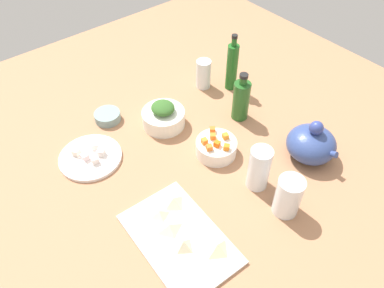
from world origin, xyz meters
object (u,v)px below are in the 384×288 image
Objects in this scene: bottle_1 at (241,100)px; drinking_glass_1 at (204,74)px; cutting_board at (179,239)px; bowl_carrots at (216,148)px; drinking_glass_0 at (288,196)px; drinking_glass_2 at (259,168)px; bowl_greens at (164,118)px; bowl_small_side at (108,116)px; teapot at (311,144)px; plate_tofu at (91,157)px; bottle_0 at (232,66)px.

bottle_1 is 22.51cm from drinking_glass_1.
bottle_1 is at bearing 118.49° from cutting_board.
drinking_glass_0 reaches higher than bowl_carrots.
drinking_glass_1 is 52.18cm from drinking_glass_2.
cutting_board is 2.23× the size of drinking_glass_2.
drinking_glass_0 is 11.93cm from drinking_glass_2.
drinking_glass_0 reaches higher than bowl_greens.
drinking_glass_2 reaches higher than cutting_board.
bowl_small_side is 48.45cm from bottle_1.
drinking_glass_2 is (54.95, 20.38, 5.83)cm from bowl_small_side.
drinking_glass_2 reaches higher than drinking_glass_0.
bottle_1 is at bearing 59.56° from bowl_greens.
teapot is (42.57, 27.95, 2.70)cm from bowl_greens.
drinking_glass_0 reaches higher than drinking_glass_1.
bowl_greens is at bearing -167.18° from bowl_carrots.
plate_tofu is 62.86cm from bottle_0.
drinking_glass_2 is at bearing -34.63° from bottle_1.
teapot is at bearing 87.53° from cutting_board.
bottle_1 reaches higher than cutting_board.
bottle_0 reaches higher than teapot.
bottle_0 is (-41.19, 57.88, 9.45)cm from cutting_board.
bowl_carrots is 30.67cm from teapot.
drinking_glass_0 is (51.95, 5.51, 3.57)cm from bowl_greens.
teapot is 0.93× the size of bottle_1.
cutting_board is at bearing -45.81° from drinking_glass_1.
drinking_glass_1 is (-60.22, 20.12, -0.70)cm from drinking_glass_0.
bowl_carrots is 0.72× the size of bottle_1.
bowl_greens is at bearing 43.98° from bowl_small_side.
drinking_glass_0 is at bearing -67.31° from teapot.
teapot is (44.38, 56.57, 5.04)cm from plate_tofu.
bowl_small_side is at bearing -99.39° from drinking_glass_1.
bottle_0 is (-0.87, 33.53, 7.00)cm from bowl_greens.
bowl_carrots reaches higher than bowl_small_side.
drinking_glass_1 is at bearing 157.93° from drinking_glass_2.
bowl_greens is 1.02× the size of drinking_glass_2.
cutting_board is 71.67cm from bottle_0.
teapot is (20.22, 22.86, 3.07)cm from bowl_carrots.
drinking_glass_2 is (-11.88, 0.52, 0.91)cm from drinking_glass_0.
cutting_board is at bearing -31.13° from bowl_greens.
bowl_greens is 1.30× the size of drinking_glass_1.
plate_tofu is 1.38× the size of drinking_glass_2.
cutting_board is 69.90cm from drinking_glass_1.
bottle_1 reaches higher than bowl_greens.
drinking_glass_0 is (11.64, 29.86, 6.02)cm from cutting_board.
drinking_glass_2 is at bearing 8.56° from bowl_greens.
bowl_carrots reaches higher than cutting_board.
bottle_0 is (0.94, 62.15, 9.35)cm from plate_tofu.
bowl_carrots is 29.86cm from drinking_glass_0.
cutting_board is 2.54× the size of drinking_glass_0.
drinking_glass_0 is 0.88× the size of drinking_glass_2.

